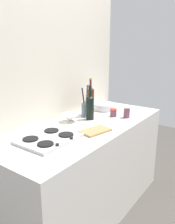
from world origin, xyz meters
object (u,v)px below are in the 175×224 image
utensil_crock (86,109)px  condiment_jar_rear (113,113)px  wine_bottle_leftmost (90,107)px  cutting_board (95,131)px  plate_stack (105,107)px  wine_bottle_mid_left (90,100)px  mixing_bowl (70,118)px  condiment_jar_front (127,112)px  stovetop_hob (49,139)px

utensil_crock → condiment_jar_rear: size_ratio=4.13×
wine_bottle_leftmost → cutting_board: size_ratio=1.31×
plate_stack → wine_bottle_mid_left: 0.25m
wine_bottle_mid_left → mixing_bowl: wine_bottle_mid_left is taller
condiment_jar_front → wine_bottle_leftmost: bearing=134.4°
wine_bottle_mid_left → condiment_jar_rear: (0.05, -0.25, -0.11)m
wine_bottle_leftmost → condiment_jar_rear: size_ratio=4.14×
plate_stack → wine_bottle_leftmost: (-0.38, -0.07, 0.09)m
plate_stack → utensil_crock: 0.33m
wine_bottle_leftmost → mixing_bowl: wine_bottle_leftmost is taller
plate_stack → condiment_jar_front: bearing=-110.7°
wine_bottle_leftmost → condiment_jar_rear: 0.27m
wine_bottle_mid_left → cutting_board: bearing=-140.7°
plate_stack → utensil_crock: utensil_crock is taller
wine_bottle_mid_left → condiment_jar_rear: bearing=-79.0°
mixing_bowl → utensil_crock: size_ratio=0.51×
stovetop_hob → cutting_board: bearing=-27.5°
mixing_bowl → wine_bottle_mid_left: bearing=-0.2°
condiment_jar_rear → mixing_bowl: bearing=147.1°
plate_stack → utensil_crock: size_ratio=0.74×
condiment_jar_front → utensil_crock: bearing=119.7°
plate_stack → mixing_bowl: bearing=175.5°
stovetop_hob → wine_bottle_mid_left: 0.80m
condiment_jar_front → mixing_bowl: bearing=138.9°
utensil_crock → condiment_jar_front: size_ratio=3.01×
stovetop_hob → condiment_jar_front: condiment_jar_front is taller
mixing_bowl → condiment_jar_front: condiment_jar_front is taller
cutting_board → condiment_jar_rear: bearing=11.7°
wine_bottle_leftmost → utensil_crock: size_ratio=1.00×
stovetop_hob → wine_bottle_leftmost: bearing=4.9°
stovetop_hob → wine_bottle_leftmost: 0.62m
utensil_crock → stovetop_hob: bearing=-168.0°
plate_stack → condiment_jar_rear: size_ratio=3.04×
stovetop_hob → utensil_crock: size_ratio=1.32×
wine_bottle_leftmost → condiment_jar_front: 0.37m
plate_stack → stovetop_hob: bearing=-173.1°
wine_bottle_leftmost → utensil_crock: 0.11m
plate_stack → condiment_jar_front: 0.35m
utensil_crock → condiment_jar_rear: bearing=-55.2°
stovetop_hob → mixing_bowl: bearing=20.5°
condiment_jar_front → cutting_board: condiment_jar_front is taller
stovetop_hob → wine_bottle_leftmost: (0.61, 0.05, 0.11)m
wine_bottle_leftmost → condiment_jar_front: size_ratio=3.02×
wine_bottle_mid_left → mixing_bowl: (-0.34, 0.00, -0.11)m
condiment_jar_rear → cutting_board: bearing=-168.3°
condiment_jar_rear → condiment_jar_front: bearing=-70.9°
cutting_board → mixing_bowl: bearing=76.0°
stovetop_hob → cutting_board: 0.40m
condiment_jar_front → condiment_jar_rear: bearing=109.1°
stovetop_hob → utensil_crock: (0.67, 0.14, 0.07)m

